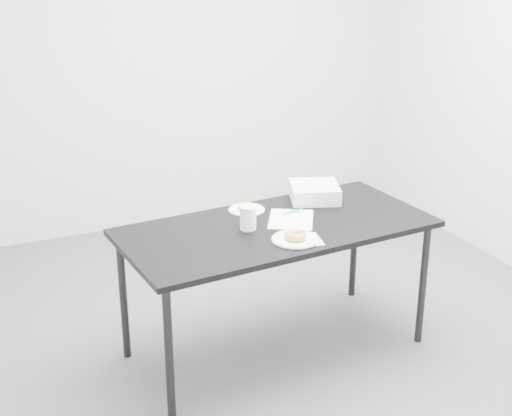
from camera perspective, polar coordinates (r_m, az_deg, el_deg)
name	(u,v)px	position (r m, az deg, el deg)	size (l,w,h in m)	color
floor	(268,334)	(4.32, 0.95, -10.02)	(4.00, 4.00, 0.00)	#48484D
wall_back	(160,58)	(5.66, -7.73, 11.80)	(4.00, 0.02, 2.70)	silver
table	(277,235)	(3.86, 1.66, -2.18)	(1.74, 0.92, 0.77)	black
scorecard	(291,219)	(3.92, 2.81, -0.90)	(0.24, 0.30, 0.00)	white
logo_patch	(295,211)	(4.03, 3.12, -0.25)	(0.05, 0.05, 0.00)	green
pen	(293,212)	(4.01, 2.95, -0.30)	(0.01, 0.01, 0.14)	#0D9475
napkin	(304,240)	(3.65, 3.87, -2.57)	(0.17, 0.17, 0.00)	white
plate_near	(295,239)	(3.65, 3.17, -2.52)	(0.25, 0.25, 0.01)	white
donut_near	(296,235)	(3.64, 3.18, -2.19)	(0.12, 0.12, 0.04)	gold
plate_far	(246,210)	(4.05, -0.77, -0.13)	(0.21, 0.21, 0.01)	white
donut_far	(246,207)	(4.04, -0.77, 0.12)	(0.10, 0.10, 0.03)	gold
coffee_cup	(248,218)	(3.76, -0.64, -0.79)	(0.09, 0.09, 0.13)	white
cup_lid	(315,203)	(4.16, 4.74, 0.41)	(0.09, 0.09, 0.01)	white
bakery_box	(314,192)	(4.21, 4.68, 1.28)	(0.28, 0.28, 0.09)	silver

